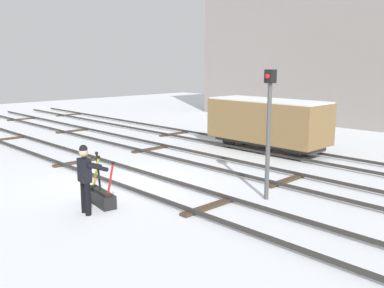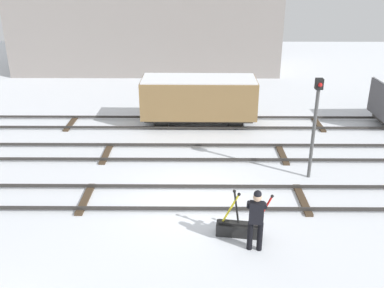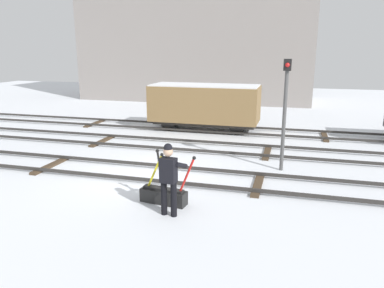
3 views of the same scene
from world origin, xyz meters
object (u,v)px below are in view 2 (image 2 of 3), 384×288
(signal_post, at_px, (315,118))
(freight_car_near_switch, at_px, (199,98))
(rail_worker, at_px, (256,216))
(switch_lever_frame, at_px, (239,228))

(signal_post, distance_m, freight_car_near_switch, 6.71)
(rail_worker, distance_m, signal_post, 5.06)
(switch_lever_frame, distance_m, signal_post, 5.01)
(rail_worker, xyz_separation_m, freight_car_near_switch, (-1.44, 9.61, 0.29))
(rail_worker, height_order, freight_car_near_switch, freight_car_near_switch)
(signal_post, xyz_separation_m, freight_car_near_switch, (-3.92, 5.37, -0.92))
(switch_lever_frame, height_order, freight_car_near_switch, freight_car_near_switch)
(rail_worker, xyz_separation_m, signal_post, (2.48, 4.24, 1.21))
(signal_post, bearing_deg, switch_lever_frame, -128.28)
(rail_worker, bearing_deg, freight_car_near_switch, 106.66)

